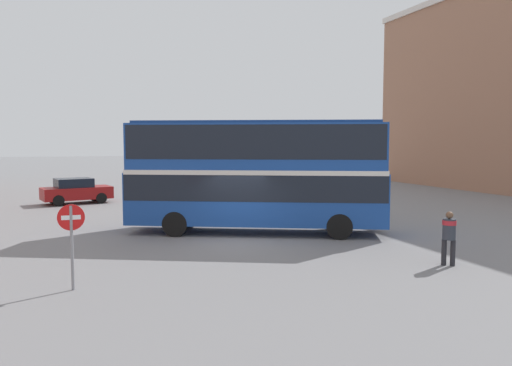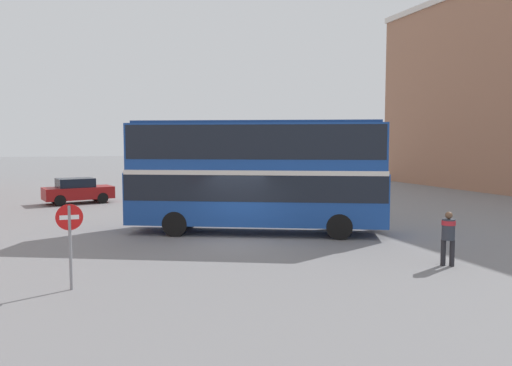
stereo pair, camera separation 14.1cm
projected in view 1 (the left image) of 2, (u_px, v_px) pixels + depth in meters
ground_plane at (238, 243)px, 18.94m from camera, size 240.00×240.00×0.00m
double_decker_bus at (256, 169)px, 20.89m from camera, size 10.74×6.78×4.70m
pedestrian_foreground at (449, 233)px, 15.44m from camera, size 0.59×0.59×1.70m
parked_car_kerb_near at (76, 191)px, 31.04m from camera, size 4.40×2.75×1.58m
no_entry_sign at (71, 232)px, 12.84m from camera, size 0.68×0.08×2.25m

